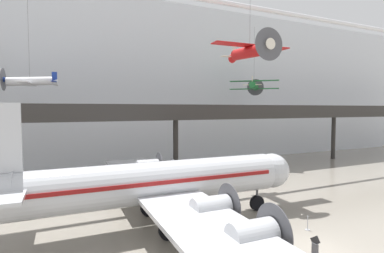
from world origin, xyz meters
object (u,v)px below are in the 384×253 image
Objects in this scene: suspended_plane_white_twin at (30,81)px; suspended_plane_red_highwing at (250,52)px; suspended_plane_green_biplane at (254,86)px; stanchion_barrier at (308,226)px; airliner_silver_main at (153,183)px; info_sign_pedestal at (315,247)px.

suspended_plane_white_twin is 24.58m from suspended_plane_red_highwing.
stanchion_barrier is at bearing -165.76° from suspended_plane_green_biplane.
suspended_plane_red_highwing is at bearing -176.96° from suspended_plane_green_biplane.
suspended_plane_green_biplane is at bearing 143.74° from suspended_plane_red_highwing.
airliner_silver_main is 26.69× the size of stanchion_barrier.
suspended_plane_red_highwing reaches higher than info_sign_pedestal.
suspended_plane_green_biplane reaches higher than airliner_silver_main.
suspended_plane_green_biplane is 8.31× the size of info_sign_pedestal.
suspended_plane_green_biplane is 9.56× the size of stanchion_barrier.
suspended_plane_green_biplane is at bearing 39.12° from airliner_silver_main.
stanchion_barrier is 0.87× the size of info_sign_pedestal.
airliner_silver_main is 11.63m from info_sign_pedestal.
suspended_plane_green_biplane reaches higher than stanchion_barrier.
suspended_plane_green_biplane is 14.56m from suspended_plane_red_highwing.
stanchion_barrier is (-2.53, -10.94, -14.71)m from suspended_plane_red_highwing.
suspended_plane_red_highwing is 18.51m from stanchion_barrier.
suspended_plane_green_biplane is at bearing 62.62° from stanchion_barrier.
stanchion_barrier is at bearing -10.71° from suspended_plane_red_highwing.
info_sign_pedestal is (-4.98, -13.89, -14.58)m from suspended_plane_red_highwing.
airliner_silver_main is 3.19× the size of suspended_plane_red_highwing.
suspended_plane_red_highwing reaches higher than suspended_plane_white_twin.
suspended_plane_white_twin is 1.02× the size of suspended_plane_green_biplane.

